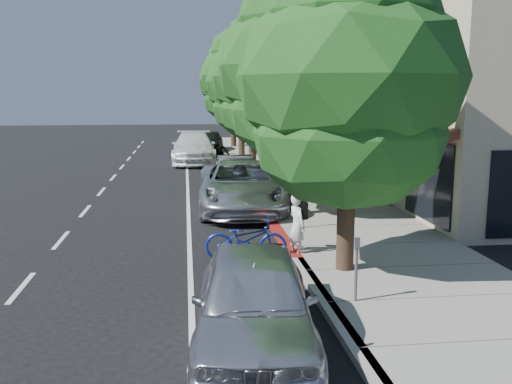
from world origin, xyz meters
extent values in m
plane|color=black|center=(0.00, 0.00, 0.00)|extent=(120.00, 120.00, 0.00)
cube|color=gray|center=(2.30, 8.00, 0.07)|extent=(4.60, 56.00, 0.15)
cube|color=#9E998E|center=(0.00, 8.00, 0.07)|extent=(0.30, 56.00, 0.15)
cube|color=maroon|center=(0.00, 1.00, 0.07)|extent=(0.32, 4.00, 0.15)
cube|color=beige|center=(9.60, 18.00, 3.50)|extent=(10.00, 36.00, 7.00)
cylinder|color=black|center=(0.90, -2.00, 1.26)|extent=(0.40, 0.40, 2.52)
ellipsoid|color=#164514|center=(0.90, -2.00, 3.24)|extent=(4.29, 4.29, 3.44)
ellipsoid|color=#164514|center=(0.90, -2.00, 4.46)|extent=(5.05, 5.05, 4.04)
ellipsoid|color=#164514|center=(0.90, -2.00, 5.76)|extent=(3.79, 3.79, 3.03)
cylinder|color=black|center=(0.90, 4.00, 1.39)|extent=(0.40, 0.40, 2.78)
ellipsoid|color=#164514|center=(0.90, 4.00, 3.58)|extent=(4.37, 4.37, 3.50)
ellipsoid|color=#164514|center=(0.90, 4.00, 4.93)|extent=(5.14, 5.14, 4.12)
ellipsoid|color=#164514|center=(0.90, 4.00, 6.36)|extent=(3.86, 3.86, 3.09)
cylinder|color=black|center=(0.90, 10.00, 1.34)|extent=(0.40, 0.40, 2.69)
ellipsoid|color=#164514|center=(0.90, 10.00, 3.46)|extent=(4.26, 4.26, 3.41)
ellipsoid|color=#164514|center=(0.90, 10.00, 4.76)|extent=(5.01, 5.01, 4.01)
ellipsoid|color=#164514|center=(0.90, 10.00, 6.14)|extent=(3.76, 3.76, 3.01)
cylinder|color=black|center=(0.90, 16.00, 1.31)|extent=(0.40, 0.40, 2.63)
ellipsoid|color=#164514|center=(0.90, 16.00, 3.38)|extent=(4.34, 4.34, 3.47)
ellipsoid|color=#164514|center=(0.90, 16.00, 4.65)|extent=(5.10, 5.10, 4.08)
ellipsoid|color=#164514|center=(0.90, 16.00, 6.00)|extent=(3.83, 3.83, 3.06)
cylinder|color=black|center=(0.90, 22.00, 1.45)|extent=(0.40, 0.40, 2.89)
ellipsoid|color=#164514|center=(0.90, 22.00, 3.72)|extent=(4.43, 4.43, 3.54)
ellipsoid|color=#164514|center=(0.90, 22.00, 5.13)|extent=(5.21, 5.21, 4.17)
ellipsoid|color=#164514|center=(0.90, 22.00, 6.61)|extent=(3.91, 3.91, 3.12)
cylinder|color=black|center=(0.90, 28.00, 1.40)|extent=(0.40, 0.40, 2.80)
ellipsoid|color=#164514|center=(0.90, 28.00, 3.60)|extent=(4.43, 4.43, 3.54)
ellipsoid|color=#164514|center=(0.90, 28.00, 4.96)|extent=(5.21, 5.21, 4.17)
ellipsoid|color=#164514|center=(0.90, 28.00, 6.40)|extent=(3.91, 3.91, 3.13)
imported|color=white|center=(0.09, -0.47, 0.82)|extent=(0.56, 0.69, 1.63)
imported|color=navy|center=(-1.21, -0.53, 0.53)|extent=(2.10, 0.93, 1.07)
imported|color=silver|center=(-0.75, 5.50, 0.86)|extent=(3.11, 6.33, 1.73)
imported|color=#222528|center=(-0.50, 10.05, 0.70)|extent=(1.55, 4.27, 1.40)
imported|color=white|center=(-2.17, 19.44, 0.88)|extent=(2.58, 6.14, 1.77)
imported|color=black|center=(-1.01, 25.28, 0.75)|extent=(2.27, 4.60, 1.51)
imported|color=silver|center=(-1.60, -5.50, 0.81)|extent=(2.37, 4.91, 1.62)
imported|color=black|center=(2.35, 6.50, 1.09)|extent=(0.94, 0.75, 1.89)
camera|label=1|loc=(-2.64, -14.17, 4.13)|focal=40.00mm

